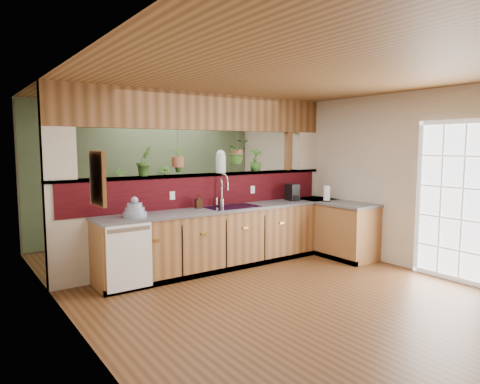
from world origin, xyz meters
TOP-DOWN VIEW (x-y plane):
  - ground at (0.00, 0.00)m, footprint 4.60×7.00m
  - ceiling at (0.00, 0.00)m, footprint 4.60×7.00m
  - wall_back at (0.00, 3.50)m, footprint 4.60×0.02m
  - wall_left at (-2.30, 0.00)m, footprint 0.02×7.00m
  - wall_right at (2.30, 0.00)m, footprint 0.02×7.00m
  - pass_through_partition at (0.03, 1.35)m, footprint 4.60×0.21m
  - pass_through_ledge at (0.00, 1.35)m, footprint 4.60×0.21m
  - header_beam at (0.00, 1.35)m, footprint 4.60×0.15m
  - sage_backwall at (0.00, 3.48)m, footprint 4.55×0.02m
  - countertop at (0.84, 0.87)m, footprint 4.14×1.52m
  - dishwasher at (-1.48, 0.66)m, footprint 0.58×0.03m
  - navy_sink at (0.25, 0.98)m, footprint 0.82×0.50m
  - french_door at (2.27, -1.30)m, footprint 0.06×1.02m
  - framed_print at (-2.27, -0.80)m, footprint 0.04×0.35m
  - faucet at (0.19, 1.13)m, footprint 0.22×0.22m
  - dish_stack at (-1.30, 0.92)m, footprint 0.30×0.30m
  - soap_dispenser at (-0.24, 1.12)m, footprint 0.11×0.11m
  - coffee_maker at (1.49, 0.99)m, footprint 0.15×0.25m
  - paper_towel at (1.88, 0.58)m, footprint 0.13×0.13m
  - glass_jar at (0.29, 1.35)m, footprint 0.16×0.16m
  - ledge_plant_left at (-0.97, 1.35)m, footprint 0.28×0.25m
  - ledge_plant_right at (0.98, 1.35)m, footprint 0.26×0.26m
  - hanging_plant_a at (-0.45, 1.35)m, footprint 0.24×0.20m
  - hanging_plant_b at (0.61, 1.35)m, footprint 0.44×0.41m
  - shelving_console at (-0.11, 3.25)m, footprint 1.42×0.87m
  - shelf_plant_a at (-0.65, 3.25)m, footprint 0.27×0.22m
  - shelf_plant_b at (0.22, 3.25)m, footprint 0.34×0.34m
  - floor_plant at (1.20, 2.01)m, footprint 0.76×0.70m

SIDE VIEW (x-z plane):
  - ground at x=0.00m, z-range -0.01..0.01m
  - floor_plant at x=1.20m, z-range 0.00..0.71m
  - countertop at x=0.84m, z-range 0.00..0.90m
  - dishwasher at x=-1.48m, z-range 0.05..0.87m
  - shelving_console at x=-0.11m, z-range 0.04..0.96m
  - navy_sink at x=0.25m, z-range 0.73..0.91m
  - dish_stack at x=-1.30m, z-range 0.85..1.12m
  - soap_dispenser at x=-0.24m, z-range 0.90..1.10m
  - paper_towel at x=1.88m, z-range 0.89..1.16m
  - coffee_maker at x=1.49m, z-range 0.89..1.17m
  - french_door at x=2.27m, z-range -0.03..2.13m
  - faucet at x=0.19m, z-range 0.92..1.41m
  - shelf_plant_a at x=-0.65m, z-range 0.96..1.41m
  - pass_through_partition at x=0.03m, z-range -0.11..2.49m
  - shelf_plant_b at x=0.22m, z-range 0.96..1.42m
  - wall_back at x=0.00m, z-range 0.00..2.60m
  - wall_left at x=-2.30m, z-range 0.00..2.60m
  - wall_right at x=2.30m, z-range 0.00..2.60m
  - sage_backwall at x=0.00m, z-range 0.02..2.58m
  - pass_through_ledge at x=0.00m, z-range 1.35..1.39m
  - framed_print at x=-2.27m, z-range 1.32..1.78m
  - glass_jar at x=0.29m, z-range 1.39..1.75m
  - ledge_plant_right at x=0.98m, z-range 1.39..1.76m
  - ledge_plant_left at x=-0.97m, z-range 1.39..1.82m
  - hanging_plant_a at x=-0.45m, z-range 1.46..2.01m
  - hanging_plant_b at x=0.61m, z-range 1.63..2.14m
  - header_beam at x=0.00m, z-range 2.05..2.60m
  - ceiling at x=0.00m, z-range 2.60..2.60m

